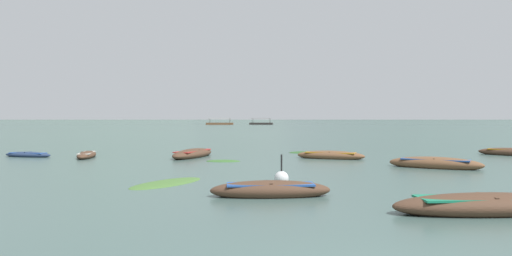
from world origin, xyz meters
TOP-DOWN VIEW (x-y plane):
  - ground_plane at (0.00, 1500.00)m, footprint 6000.00×6000.00m
  - mountain_1 at (-756.15, 2249.05)m, footprint 1925.54×1925.54m
  - mountain_2 at (-110.37, 2158.08)m, footprint 1421.73×1421.73m
  - mountain_3 at (764.41, 2041.52)m, footprint 1850.60×1850.60m
  - rowboat_0 at (-11.29, 20.57)m, footprint 1.44×3.41m
  - rowboat_1 at (-14.78, 21.00)m, footprint 3.11×1.58m
  - rowboat_2 at (-1.44, 7.64)m, footprint 3.42×1.16m
  - rowboat_3 at (-5.40, 20.83)m, footprint 2.50×4.61m
  - rowboat_4 at (6.01, 15.04)m, footprint 3.95×2.83m
  - rowboat_8 at (3.45, 5.31)m, footprint 4.51×1.49m
  - rowboat_9 at (2.19, 19.80)m, footprint 3.81×2.28m
  - ferry_0 at (-14.70, 159.24)m, footprint 9.56×3.83m
  - ferry_1 at (0.01, 161.23)m, footprint 8.62×4.27m
  - mooring_buoy at (-0.96, 10.76)m, footprint 0.50×0.50m
  - weed_patch_0 at (1.11, 24.24)m, footprint 2.31×2.22m
  - weed_patch_2 at (-4.82, 10.23)m, footprint 2.74×3.55m
  - weed_patch_3 at (-3.52, 18.26)m, footprint 1.84×1.24m

SIDE VIEW (x-z plane):
  - ground_plane at x=0.00m, z-range 0.00..0.00m
  - weed_patch_0 at x=1.11m, z-range -0.07..0.07m
  - weed_patch_2 at x=-4.82m, z-range -0.07..0.07m
  - weed_patch_3 at x=-3.52m, z-range -0.07..0.07m
  - mooring_buoy at x=-0.96m, z-range -0.43..0.65m
  - rowboat_1 at x=-14.78m, z-range -0.06..0.30m
  - rowboat_0 at x=-11.29m, z-range -0.08..0.35m
  - rowboat_9 at x=2.19m, z-range -0.10..0.44m
  - rowboat_2 at x=-1.44m, z-range -0.10..0.45m
  - rowboat_8 at x=3.45m, z-range -0.11..0.48m
  - rowboat_3 at x=-5.40m, z-range -0.11..0.48m
  - rowboat_4 at x=6.01m, z-range -0.12..0.50m
  - ferry_0 at x=-14.70m, z-range -0.82..1.71m
  - ferry_1 at x=0.01m, z-range -0.82..1.71m
  - mountain_2 at x=-110.37m, z-range 0.00..324.61m
  - mountain_3 at x=764.41m, z-range 0.00..471.45m
  - mountain_1 at x=-756.15m, z-range 0.00..538.86m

